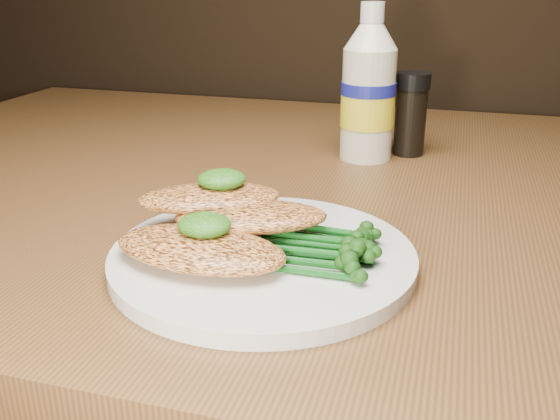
# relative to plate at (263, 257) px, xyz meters

# --- Properties ---
(plate) EXTENTS (0.24, 0.24, 0.01)m
(plate) POSITION_rel_plate_xyz_m (0.00, 0.00, 0.00)
(plate) COLOR silver
(plate) RESTS_ON dining_table
(chicken_front) EXTENTS (0.14, 0.08, 0.02)m
(chicken_front) POSITION_rel_plate_xyz_m (-0.04, -0.03, 0.02)
(chicken_front) COLOR #F99B4F
(chicken_front) RESTS_ON plate
(chicken_mid) EXTENTS (0.14, 0.10, 0.02)m
(chicken_mid) POSITION_rel_plate_xyz_m (-0.02, 0.02, 0.02)
(chicken_mid) COLOR #F99B4F
(chicken_mid) RESTS_ON plate
(chicken_back) EXTENTS (0.13, 0.11, 0.02)m
(chicken_back) POSITION_rel_plate_xyz_m (-0.06, 0.03, 0.03)
(chicken_back) COLOR #F99B4F
(chicken_back) RESTS_ON plate
(pesto_front) EXTENTS (0.05, 0.05, 0.02)m
(pesto_front) POSITION_rel_plate_xyz_m (-0.04, -0.02, 0.03)
(pesto_front) COLOR #103608
(pesto_front) RESTS_ON chicken_front
(pesto_back) EXTENTS (0.05, 0.05, 0.02)m
(pesto_back) POSITION_rel_plate_xyz_m (-0.05, 0.04, 0.05)
(pesto_back) COLOR #103608
(pesto_back) RESTS_ON chicken_back
(broccolini_bundle) EXTENTS (0.14, 0.12, 0.02)m
(broccolini_bundle) POSITION_rel_plate_xyz_m (0.04, 0.00, 0.01)
(broccolini_bundle) COLOR #114F17
(broccolini_bundle) RESTS_ON plate
(mayo_bottle) EXTENTS (0.07, 0.07, 0.18)m
(mayo_bottle) POSITION_rel_plate_xyz_m (0.03, 0.31, 0.09)
(mayo_bottle) COLOR beige
(mayo_bottle) RESTS_ON dining_table
(pepper_grinder) EXTENTS (0.05, 0.05, 0.10)m
(pepper_grinder) POSITION_rel_plate_xyz_m (0.08, 0.35, 0.04)
(pepper_grinder) COLOR black
(pepper_grinder) RESTS_ON dining_table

